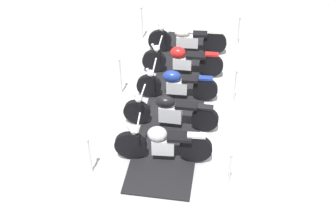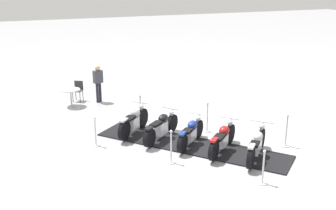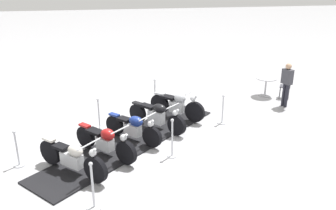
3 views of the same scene
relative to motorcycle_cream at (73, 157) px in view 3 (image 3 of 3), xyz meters
The scene contains 16 objects.
ground_plane 2.28m from the motorcycle_cream, 136.85° to the right, with size 80.00×80.00×0.00m, color #B2B2B7.
display_platform 2.28m from the motorcycle_cream, 136.85° to the right, with size 6.67×1.42×0.04m, color black.
motorcycle_cream is the anchor object (origin of this frame).
motorcycle_maroon 1.12m from the motorcycle_cream, 137.19° to the right, with size 1.61×1.72×0.96m.
motorcycle_navy 2.23m from the motorcycle_cream, 137.67° to the right, with size 1.55×1.56×0.93m.
motorcycle_black 3.35m from the motorcycle_cream, 137.53° to the right, with size 1.60×1.79×0.94m.
motorcycle_chrome 4.47m from the motorcycle_cream, 137.49° to the right, with size 1.63×1.55×1.03m.
stanchion_right_rear 5.27m from the motorcycle_cream, 153.36° to the right, with size 0.31×0.31×1.01m.
stanchion_left_front 1.61m from the motorcycle_cream, 25.62° to the right, with size 0.30×0.30×1.02m.
stanchion_right_mid 2.65m from the motorcycle_cream, behind, with size 0.29×0.29×1.13m.
stanchion_left_mid 2.68m from the motorcycle_cream, 103.98° to the right, with size 0.28×0.28×1.08m.
stanchion_left_rear 5.28m from the motorcycle_cream, 121.29° to the right, with size 0.29×0.29×1.02m.
stanchion_right_front 1.55m from the motorcycle_cream, 109.45° to the left, with size 0.34×0.34×1.12m.
cafe_table 8.71m from the motorcycle_cream, 147.41° to the right, with size 0.83×0.83×0.76m.
cafe_chair_near_table 9.11m from the motorcycle_cream, 152.00° to the right, with size 0.55×0.55×0.90m.
bystander_person 8.30m from the motorcycle_cream, 155.41° to the right, with size 0.33×0.45×1.67m.
Camera 3 is at (0.70, 9.45, 4.78)m, focal length 37.37 mm.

